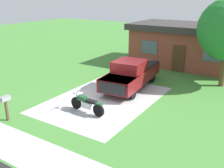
% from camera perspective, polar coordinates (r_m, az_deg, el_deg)
% --- Properties ---
extents(ground_plane, '(80.00, 80.00, 0.00)m').
position_cam_1_polar(ground_plane, '(15.13, -1.68, -3.40)').
color(ground_plane, '#438135').
extents(driveway_pad, '(5.35, 7.85, 0.01)m').
position_cam_1_polar(driveway_pad, '(15.13, -1.68, -3.39)').
color(driveway_pad, '#B4B4B4').
rests_on(driveway_pad, ground).
extents(sidewalk_strip, '(36.00, 1.80, 0.01)m').
position_cam_1_polar(sidewalk_strip, '(11.24, -19.56, -13.16)').
color(sidewalk_strip, beige).
rests_on(sidewalk_strip, ground).
extents(motorcycle, '(2.21, 0.70, 1.09)m').
position_cam_1_polar(motorcycle, '(13.38, -5.62, -4.43)').
color(motorcycle, black).
rests_on(motorcycle, ground).
extents(pickup_truck, '(2.48, 5.77, 1.90)m').
position_cam_1_polar(pickup_truck, '(16.85, 4.41, 2.38)').
color(pickup_truck, black).
rests_on(pickup_truck, ground).
extents(mailbox, '(0.26, 0.48, 1.26)m').
position_cam_1_polar(mailbox, '(13.30, -22.55, -3.66)').
color(mailbox, '#4C3823').
rests_on(mailbox, ground).
extents(neighbor_house, '(9.60, 5.60, 3.50)m').
position_cam_1_polar(neighbor_house, '(23.16, 16.68, 8.39)').
color(neighbor_house, brown).
rests_on(neighbor_house, ground).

